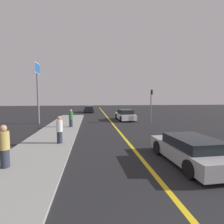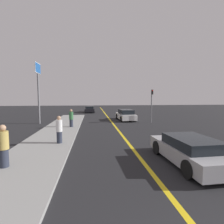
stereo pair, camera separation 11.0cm
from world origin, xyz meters
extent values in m
cube|color=gold|center=(0.00, 18.00, 0.00)|extent=(0.20, 60.00, 0.01)
cube|color=gray|center=(-5.20, 13.27, 0.07)|extent=(3.28, 26.54, 0.14)
cube|color=#9E9EA3|center=(2.01, 5.81, 0.50)|extent=(2.08, 4.58, 0.61)
cube|color=black|center=(2.01, 5.58, 1.02)|extent=(1.77, 2.54, 0.43)
cylinder|color=black|center=(1.05, 7.17, 0.35)|extent=(0.25, 0.71, 0.70)
cylinder|color=black|center=(2.85, 7.24, 0.35)|extent=(0.25, 0.71, 0.70)
cylinder|color=black|center=(1.16, 4.38, 0.35)|extent=(0.25, 0.71, 0.70)
cube|color=silver|center=(1.98, 20.60, 0.51)|extent=(2.00, 4.52, 0.64)
cube|color=black|center=(1.98, 20.38, 1.11)|extent=(1.69, 2.51, 0.55)
cylinder|color=black|center=(1.07, 21.93, 0.35)|extent=(0.25, 0.71, 0.70)
cylinder|color=black|center=(2.76, 22.02, 0.35)|extent=(0.25, 0.71, 0.70)
cylinder|color=black|center=(1.20, 19.19, 0.35)|extent=(0.25, 0.71, 0.70)
cylinder|color=black|center=(2.90, 19.27, 0.35)|extent=(0.25, 0.71, 0.70)
cube|color=black|center=(-2.77, 32.66, 0.48)|extent=(1.75, 4.66, 0.64)
cube|color=black|center=(-2.77, 32.43, 1.01)|extent=(1.52, 2.57, 0.42)
cylinder|color=black|center=(-3.57, 34.11, 0.30)|extent=(0.23, 0.61, 0.60)
cylinder|color=black|center=(-1.95, 34.09, 0.30)|extent=(0.23, 0.61, 0.60)
cylinder|color=black|center=(-3.59, 31.23, 0.30)|extent=(0.23, 0.61, 0.60)
cylinder|color=black|center=(-1.98, 31.21, 0.30)|extent=(0.23, 0.61, 0.60)
cylinder|color=#282D3D|center=(-5.92, 5.94, 0.51)|extent=(0.35, 0.35, 0.74)
cylinder|color=tan|center=(-5.92, 5.94, 1.25)|extent=(0.41, 0.41, 0.74)
sphere|color=tan|center=(-5.92, 5.94, 1.76)|extent=(0.26, 0.26, 0.26)
cylinder|color=#282D3D|center=(-4.37, 9.53, 0.50)|extent=(0.33, 0.33, 0.72)
cylinder|color=silver|center=(-4.37, 9.53, 1.22)|extent=(0.39, 0.39, 0.72)
sphere|color=tan|center=(-4.37, 9.53, 1.71)|extent=(0.25, 0.25, 0.25)
cylinder|color=#282D3D|center=(-4.31, 15.42, 0.49)|extent=(0.34, 0.34, 0.71)
cylinder|color=#336B3D|center=(-4.31, 15.42, 1.21)|extent=(0.40, 0.40, 0.71)
sphere|color=tan|center=(-4.31, 15.42, 1.69)|extent=(0.26, 0.26, 0.26)
cylinder|color=slate|center=(4.53, 18.10, 1.91)|extent=(0.12, 0.12, 3.82)
cube|color=black|center=(4.53, 17.92, 3.55)|extent=(0.18, 0.18, 0.55)
sphere|color=red|center=(4.53, 17.83, 3.71)|extent=(0.14, 0.14, 0.14)
cylinder|color=slate|center=(-8.20, 18.76, 2.81)|extent=(0.20, 0.20, 5.63)
cube|color=silver|center=(-8.20, 18.76, 6.13)|extent=(0.08, 1.88, 1.13)
cube|color=#19519E|center=(-8.20, 18.76, 6.13)|extent=(0.12, 1.76, 1.01)
camera|label=1|loc=(-2.44, -1.44, 3.01)|focal=28.00mm
camera|label=2|loc=(-2.33, -1.45, 3.01)|focal=28.00mm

